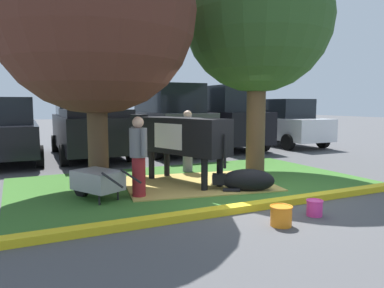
{
  "coord_description": "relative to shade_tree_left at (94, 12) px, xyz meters",
  "views": [
    {
      "loc": [
        -4.19,
        -6.05,
        1.84
      ],
      "look_at": [
        -0.48,
        1.61,
        0.9
      ],
      "focal_mm": 34.59,
      "sensor_mm": 36.0,
      "label": 1
    }
  ],
  "objects": [
    {
      "name": "ground_plane",
      "position": [
        2.62,
        -1.68,
        -3.66
      ],
      "size": [
        80.0,
        80.0,
        0.0
      ],
      "primitive_type": "plane",
      "color": "#4C4C4F"
    },
    {
      "name": "grass_island",
      "position": [
        2.14,
        -0.1,
        -3.65
      ],
      "size": [
        7.94,
        4.61,
        0.02
      ],
      "primitive_type": "cube",
      "color": "#386B28",
      "rests_on": "ground"
    },
    {
      "name": "curb_yellow",
      "position": [
        2.14,
        -2.56,
        -3.6
      ],
      "size": [
        9.14,
        0.24,
        0.12
      ],
      "primitive_type": "cube",
      "color": "yellow",
      "rests_on": "ground"
    },
    {
      "name": "hay_bedding",
      "position": [
        2.14,
        -0.37,
        -3.63
      ],
      "size": [
        3.57,
        2.92,
        0.04
      ],
      "primitive_type": "cube",
      "rotation": [
        0.0,
        0.0,
        -0.17
      ],
      "color": "tan",
      "rests_on": "ground"
    },
    {
      "name": "shade_tree_left",
      "position": [
        0.0,
        0.0,
        0.0
      ],
      "size": [
        4.11,
        4.11,
        5.73
      ],
      "color": "#4C3823",
      "rests_on": "ground"
    },
    {
      "name": "shade_tree_right",
      "position": [
        4.27,
        0.42,
        0.35
      ],
      "size": [
        3.84,
        3.84,
        5.96
      ],
      "color": "brown",
      "rests_on": "ground"
    },
    {
      "name": "cow_holstein",
      "position": [
        1.85,
        -0.07,
        -2.56
      ],
      "size": [
        1.46,
        3.03,
        1.55
      ],
      "color": "black",
      "rests_on": "ground"
    },
    {
      "name": "calf_lying",
      "position": [
        2.75,
        -1.42,
        -3.42
      ],
      "size": [
        1.29,
        0.96,
        0.48
      ],
      "color": "black",
      "rests_on": "ground"
    },
    {
      "name": "person_handler",
      "position": [
        0.57,
        -0.95,
        -2.81
      ],
      "size": [
        0.34,
        0.53,
        1.59
      ],
      "color": "maroon",
      "rests_on": "ground"
    },
    {
      "name": "person_visitor_near",
      "position": [
        2.6,
        1.14,
        -2.77
      ],
      "size": [
        0.43,
        0.37,
        1.65
      ],
      "color": "slate",
      "rests_on": "ground"
    },
    {
      "name": "wheelbarrow",
      "position": [
        -0.2,
        -0.79,
        -3.27
      ],
      "size": [
        1.12,
        1.55,
        0.63
      ],
      "color": "gray",
      "rests_on": "ground"
    },
    {
      "name": "bucket_orange",
      "position": [
        1.99,
        -3.45,
        -3.5
      ],
      "size": [
        0.34,
        0.34,
        0.31
      ],
      "color": "orange",
      "rests_on": "ground"
    },
    {
      "name": "bucket_pink",
      "position": [
        2.81,
        -3.29,
        -3.52
      ],
      "size": [
        0.28,
        0.28,
        0.26
      ],
      "color": "#EA3893",
      "rests_on": "ground"
    },
    {
      "name": "sedan_blue",
      "position": [
        -1.79,
        5.11,
        -2.67
      ],
      "size": [
        2.11,
        4.45,
        2.02
      ],
      "color": "black",
      "rests_on": "ground"
    },
    {
      "name": "pickup_truck_black",
      "position": [
        0.78,
        5.38,
        -2.54
      ],
      "size": [
        2.33,
        5.45,
        2.42
      ],
      "color": "black",
      "rests_on": "ground"
    },
    {
      "name": "suv_dark_grey",
      "position": [
        3.64,
        5.07,
        -2.39
      ],
      "size": [
        2.22,
        4.65,
        2.52
      ],
      "color": "#3D3D42",
      "rests_on": "ground"
    },
    {
      "name": "suv_black",
      "position": [
        6.18,
        5.31,
        -2.39
      ],
      "size": [
        2.22,
        4.65,
        2.52
      ],
      "color": "black",
      "rests_on": "ground"
    },
    {
      "name": "hatchback_white",
      "position": [
        9.07,
        5.04,
        -2.67
      ],
      "size": [
        2.11,
        4.45,
        2.02
      ],
      "color": "silver",
      "rests_on": "ground"
    }
  ]
}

